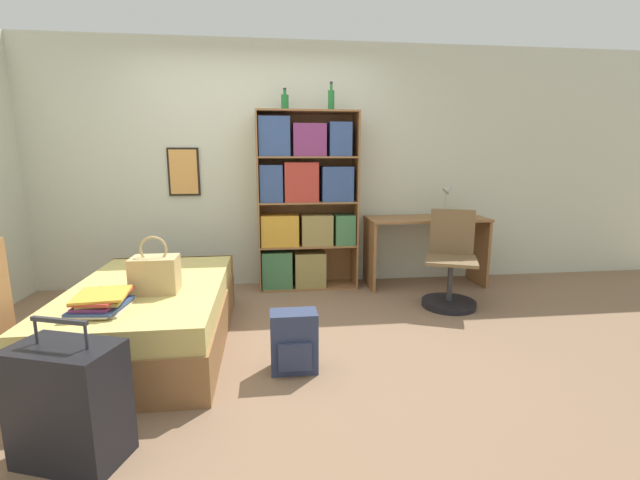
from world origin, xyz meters
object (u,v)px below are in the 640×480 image
(handbag, at_px, (155,274))
(desk_lamp, at_px, (448,194))
(book_stack_on_bed, at_px, (102,302))
(desk, at_px, (425,238))
(suitcase, at_px, (69,404))
(desk_chair, at_px, (450,276))
(bed, at_px, (151,315))
(bottle_brown, at_px, (331,100))
(backpack, at_px, (294,342))
(bottle_green, at_px, (285,102))
(bookcase, at_px, (304,202))

(handbag, xyz_separation_m, desk_lamp, (2.76, 1.52, 0.40))
(book_stack_on_bed, height_order, desk, desk)
(handbag, height_order, suitcase, handbag)
(desk, xyz_separation_m, desk_chair, (0.00, -0.68, -0.25))
(bed, distance_m, desk, 2.90)
(bottle_brown, xyz_separation_m, desk, (1.05, -0.06, -1.44))
(book_stack_on_bed, xyz_separation_m, desk_lamp, (3.00, 1.86, 0.47))
(desk, bearing_deg, desk_lamp, 15.17)
(bottle_brown, distance_m, backpack, 2.61)
(handbag, xyz_separation_m, desk_chair, (2.50, 0.78, -0.32))
(bottle_green, relative_size, desk_lamp, 0.57)
(bottle_green, xyz_separation_m, backpack, (-0.05, -1.87, -1.75))
(handbag, xyz_separation_m, bookcase, (1.16, 1.54, 0.33))
(bottle_brown, relative_size, backpack, 0.69)
(bed, height_order, desk, desk)
(desk, xyz_separation_m, desk_lamp, (0.26, 0.07, 0.47))
(bottle_brown, relative_size, desk_chair, 0.31)
(suitcase, xyz_separation_m, desk, (2.65, 2.51, 0.25))
(handbag, relative_size, suitcase, 0.56)
(book_stack_on_bed, bearing_deg, bed, 76.23)
(bottle_brown, bearing_deg, handbag, -133.88)
(handbag, distance_m, bottle_brown, 2.50)
(suitcase, xyz_separation_m, bottle_green, (1.13, 2.60, 1.67))
(bed, bearing_deg, book_stack_on_bed, -103.77)
(bookcase, bearing_deg, desk_lamp, -0.39)
(bottle_brown, relative_size, desk_lamp, 0.74)
(bookcase, distance_m, desk, 1.40)
(desk_lamp, bearing_deg, bookcase, 179.61)
(bottle_brown, bearing_deg, suitcase, -121.92)
(book_stack_on_bed, bearing_deg, bottle_brown, 47.50)
(book_stack_on_bed, distance_m, suitcase, 0.77)
(suitcase, bearing_deg, desk, 43.51)
(bookcase, relative_size, desk_chair, 2.06)
(desk, distance_m, backpack, 2.39)
(suitcase, bearing_deg, bottle_green, 66.53)
(handbag, distance_m, bottle_green, 2.27)
(backpack, bearing_deg, book_stack_on_bed, -179.67)
(backpack, bearing_deg, bed, 152.89)
(handbag, bearing_deg, desk_lamp, 28.93)
(handbag, bearing_deg, bed, 117.18)
(bottle_green, height_order, bottle_brown, bottle_brown)
(bottle_green, height_order, desk_chair, bottle_green)
(bottle_brown, bearing_deg, backpack, -105.66)
(book_stack_on_bed, bearing_deg, desk, 33.17)
(book_stack_on_bed, relative_size, desk_chair, 0.44)
(book_stack_on_bed, height_order, desk_chair, desk_chair)
(handbag, relative_size, bottle_green, 1.82)
(bottle_green, distance_m, desk_chair, 2.38)
(suitcase, relative_size, desk, 0.54)
(book_stack_on_bed, height_order, bookcase, bookcase)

